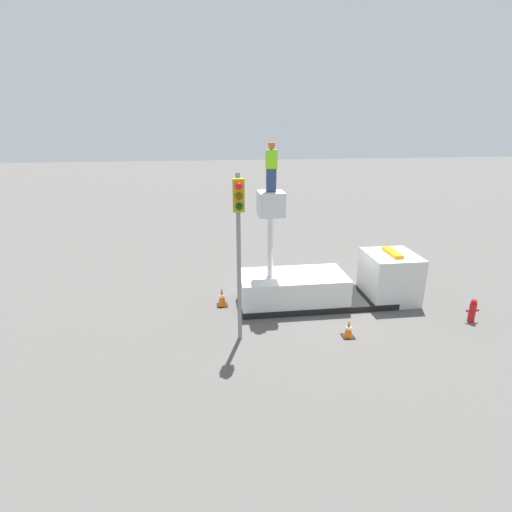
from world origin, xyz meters
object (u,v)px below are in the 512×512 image
(bucket_truck, at_px, (329,284))
(fire_hydrant, at_px, (472,311))
(worker, at_px, (271,167))
(traffic_cone_curbside, at_px, (349,329))
(traffic_cone_rear, at_px, (222,297))
(traffic_light_pole, at_px, (239,227))

(bucket_truck, xyz_separation_m, fire_hydrant, (4.79, -2.30, -0.38))
(bucket_truck, relative_size, worker, 4.13)
(bucket_truck, relative_size, fire_hydrant, 7.84)
(worker, distance_m, traffic_cone_curbside, 6.34)
(fire_hydrant, distance_m, traffic_cone_rear, 9.49)
(traffic_light_pole, xyz_separation_m, fire_hydrant, (8.66, 0.20, -3.54))
(worker, xyz_separation_m, traffic_cone_curbside, (2.31, -2.78, -5.21))
(traffic_cone_rear, bearing_deg, bucket_truck, -3.03)
(traffic_light_pole, bearing_deg, fire_hydrant, 1.30)
(fire_hydrant, bearing_deg, worker, 162.36)
(fire_hydrant, xyz_separation_m, traffic_cone_curbside, (-4.93, -0.48, -0.15))
(traffic_cone_rear, relative_size, traffic_cone_curbside, 1.25)
(traffic_light_pole, height_order, traffic_cone_rear, traffic_light_pole)
(worker, relative_size, traffic_cone_rear, 2.21)
(worker, distance_m, traffic_light_pole, 3.25)
(bucket_truck, bearing_deg, fire_hydrant, -25.66)
(worker, relative_size, fire_hydrant, 1.90)
(fire_hydrant, bearing_deg, traffic_cone_curbside, -174.49)
(traffic_cone_rear, bearing_deg, fire_hydrant, -15.47)
(worker, xyz_separation_m, traffic_cone_rear, (-1.91, 0.23, -5.14))
(traffic_cone_curbside, bearing_deg, fire_hydrant, 5.51)
(bucket_truck, bearing_deg, worker, 180.00)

